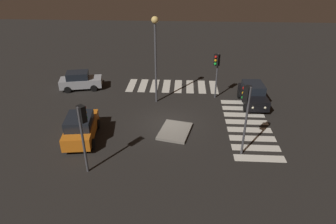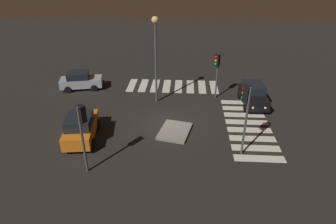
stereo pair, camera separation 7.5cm
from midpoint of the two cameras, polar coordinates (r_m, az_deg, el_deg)
ground_plane at (r=22.35m, az=0.10°, el=-2.26°), size 80.00×80.00×0.00m
traffic_island at (r=21.25m, az=1.44°, el=-3.74°), size 3.12×2.61×0.18m
car_orange at (r=20.99m, az=-16.47°, el=-2.83°), size 4.44×2.44×1.86m
car_silver at (r=29.23m, az=-16.53°, el=5.89°), size 2.44×4.11×1.69m
car_black at (r=25.96m, az=16.30°, el=3.25°), size 4.23×2.10×1.81m
traffic_light_west at (r=16.66m, az=-16.17°, el=-2.05°), size 0.53×0.54×4.26m
traffic_light_south at (r=17.98m, az=15.00°, el=1.48°), size 0.54×0.53×4.65m
traffic_light_east at (r=25.58m, az=9.55°, el=8.89°), size 0.53×0.54×4.03m
street_lamp at (r=24.05m, az=-2.34°, el=12.79°), size 0.56×0.56×7.23m
crosswalk_near at (r=22.84m, az=15.35°, el=-2.63°), size 8.75×3.20×0.02m
crosswalk_side at (r=28.87m, az=0.98°, el=5.04°), size 3.20×8.75×0.02m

